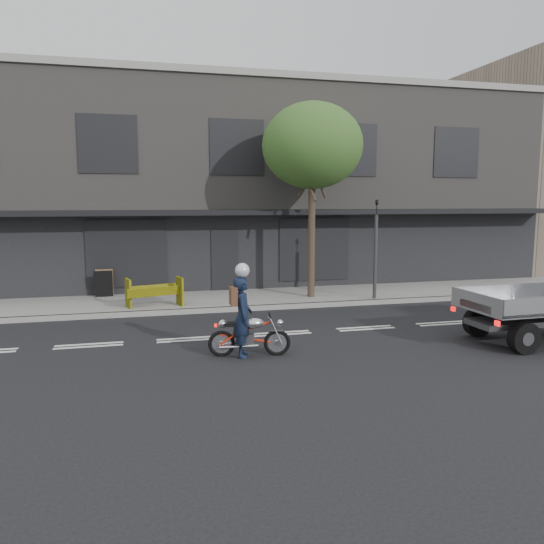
{
  "coord_description": "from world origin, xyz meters",
  "views": [
    {
      "loc": [
        -3.5,
        -13.13,
        3.48
      ],
      "look_at": [
        -0.12,
        0.5,
        1.58
      ],
      "focal_mm": 35.0,
      "sensor_mm": 36.0,
      "label": 1
    }
  ],
  "objects_px": {
    "street_tree": "(312,146)",
    "rider": "(243,317)",
    "sandwich_board": "(104,284)",
    "construction_barrier": "(155,293)",
    "traffic_light_pole": "(375,255)",
    "motorcycle": "(249,334)"
  },
  "relations": [
    {
      "from": "street_tree",
      "to": "rider",
      "type": "distance_m",
      "value": 8.2
    },
    {
      "from": "street_tree",
      "to": "sandwich_board",
      "type": "relative_size",
      "value": 7.22
    },
    {
      "from": "street_tree",
      "to": "construction_barrier",
      "type": "distance_m",
      "value": 7.12
    },
    {
      "from": "construction_barrier",
      "to": "traffic_light_pole",
      "type": "bearing_deg",
      "value": -1.17
    },
    {
      "from": "rider",
      "to": "sandwich_board",
      "type": "bearing_deg",
      "value": 34.43
    },
    {
      "from": "traffic_light_pole",
      "to": "sandwich_board",
      "type": "bearing_deg",
      "value": 164.63
    },
    {
      "from": "street_tree",
      "to": "construction_barrier",
      "type": "bearing_deg",
      "value": -172.53
    },
    {
      "from": "street_tree",
      "to": "rider",
      "type": "height_order",
      "value": "street_tree"
    },
    {
      "from": "traffic_light_pole",
      "to": "rider",
      "type": "height_order",
      "value": "traffic_light_pole"
    },
    {
      "from": "rider",
      "to": "sandwich_board",
      "type": "distance_m",
      "value": 8.33
    },
    {
      "from": "street_tree",
      "to": "motorcycle",
      "type": "height_order",
      "value": "street_tree"
    },
    {
      "from": "motorcycle",
      "to": "street_tree",
      "type": "bearing_deg",
      "value": 70.25
    },
    {
      "from": "traffic_light_pole",
      "to": "sandwich_board",
      "type": "xyz_separation_m",
      "value": [
        -8.99,
        2.47,
        -1.03
      ]
    },
    {
      "from": "rider",
      "to": "sandwich_board",
      "type": "relative_size",
      "value": 1.93
    },
    {
      "from": "motorcycle",
      "to": "construction_barrier",
      "type": "bearing_deg",
      "value": 120.26
    },
    {
      "from": "street_tree",
      "to": "rider",
      "type": "relative_size",
      "value": 3.73
    },
    {
      "from": "street_tree",
      "to": "construction_barrier",
      "type": "xyz_separation_m",
      "value": [
        -5.34,
        -0.7,
        -4.65
      ]
    },
    {
      "from": "motorcycle",
      "to": "rider",
      "type": "bearing_deg",
      "value": -170.06
    },
    {
      "from": "street_tree",
      "to": "traffic_light_pole",
      "type": "bearing_deg",
      "value": -23.03
    },
    {
      "from": "street_tree",
      "to": "sandwich_board",
      "type": "height_order",
      "value": "street_tree"
    },
    {
      "from": "traffic_light_pole",
      "to": "construction_barrier",
      "type": "height_order",
      "value": "traffic_light_pole"
    },
    {
      "from": "street_tree",
      "to": "motorcycle",
      "type": "distance_m",
      "value": 8.36
    }
  ]
}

